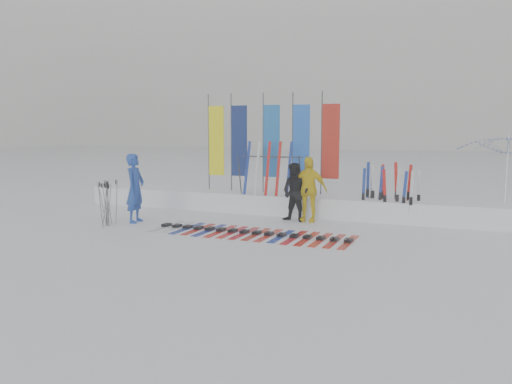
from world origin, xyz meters
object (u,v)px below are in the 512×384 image
at_px(person_blue, 135,188).
at_px(ski_row, 250,233).
at_px(person_yellow, 308,189).
at_px(ski_rack, 272,170).
at_px(person_black, 295,192).
at_px(tent_canopy, 506,179).

xyz_separation_m(person_blue, ski_row, (3.65, -0.25, -0.94)).
distance_m(person_yellow, ski_rack, 1.75).
height_order(person_black, ski_row, person_black).
bearing_deg(person_blue, person_yellow, -74.94).
bearing_deg(person_yellow, ski_rack, 144.47).
bearing_deg(ski_row, person_yellow, 70.27).
bearing_deg(person_yellow, person_blue, -159.57).
xyz_separation_m(person_blue, ski_rack, (3.02, 2.89, 0.41)).
bearing_deg(person_black, ski_row, -92.28).
relative_size(person_blue, ski_row, 0.38).
height_order(person_yellow, tent_canopy, tent_canopy).
distance_m(person_blue, person_yellow, 4.89).
bearing_deg(ski_rack, ski_row, -78.69).
height_order(tent_canopy, ski_rack, tent_canopy).
height_order(tent_canopy, ski_row, tent_canopy).
distance_m(person_black, ski_row, 2.29).
relative_size(person_yellow, ski_rack, 0.91).
height_order(ski_row, ski_rack, ski_rack).
xyz_separation_m(person_yellow, tent_canopy, (5.16, 1.65, 0.34)).
relative_size(person_blue, tent_canopy, 0.69).
bearing_deg(ski_row, tent_canopy, 33.19).
relative_size(person_black, ski_rack, 0.82).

